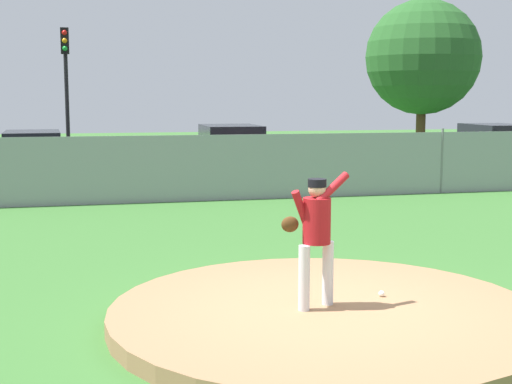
% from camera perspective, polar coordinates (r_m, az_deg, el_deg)
% --- Properties ---
extents(ground_plane, '(80.00, 80.00, 0.00)m').
position_cam_1_polar(ground_plane, '(14.01, -2.36, -3.04)').
color(ground_plane, '#386B2D').
extents(asphalt_strip, '(44.00, 7.00, 0.01)m').
position_cam_1_polar(asphalt_strip, '(22.33, -6.47, 0.90)').
color(asphalt_strip, '#2B2B2D').
rests_on(asphalt_strip, ground_plane).
extents(pitchers_mound, '(4.98, 4.98, 0.20)m').
position_cam_1_polar(pitchers_mound, '(8.34, 5.55, -9.79)').
color(pitchers_mound, '#99704C').
rests_on(pitchers_mound, ground_plane).
extents(pitcher_youth, '(0.82, 0.32, 1.55)m').
position_cam_1_polar(pitcher_youth, '(8.05, 4.81, -2.97)').
color(pitcher_youth, silver).
rests_on(pitcher_youth, pitchers_mound).
extents(baseball, '(0.07, 0.07, 0.07)m').
position_cam_1_polar(baseball, '(8.78, 10.06, -8.04)').
color(baseball, white).
rests_on(baseball, pitchers_mound).
extents(chainlink_fence, '(33.62, 0.07, 1.76)m').
position_cam_1_polar(chainlink_fence, '(17.80, -4.80, 1.92)').
color(chainlink_fence, gray).
rests_on(chainlink_fence, ground_plane).
extents(parked_car_champagne, '(1.96, 4.44, 1.68)m').
position_cam_1_polar(parked_car_champagne, '(25.76, 18.65, 3.22)').
color(parked_car_champagne, tan).
rests_on(parked_car_champagne, ground_plane).
extents(parked_car_burgundy, '(1.93, 4.61, 1.74)m').
position_cam_1_polar(parked_car_burgundy, '(22.22, -2.04, 3.06)').
color(parked_car_burgundy, maroon).
rests_on(parked_car_burgundy, ground_plane).
extents(parked_car_charcoal, '(1.97, 4.79, 1.60)m').
position_cam_1_polar(parked_car_charcoal, '(22.05, -17.47, 2.53)').
color(parked_car_charcoal, '#232328').
rests_on(parked_car_charcoal, ground_plane).
extents(traffic_cone_orange, '(0.40, 0.40, 0.55)m').
position_cam_1_polar(traffic_cone_orange, '(27.41, 9.87, 2.61)').
color(traffic_cone_orange, orange).
rests_on(traffic_cone_orange, asphalt_strip).
extents(traffic_light_near, '(0.28, 0.46, 5.00)m').
position_cam_1_polar(traffic_light_near, '(26.13, -15.02, 9.14)').
color(traffic_light_near, black).
rests_on(traffic_light_near, ground_plane).
extents(tree_leaning_west, '(5.19, 5.19, 7.00)m').
position_cam_1_polar(tree_leaning_west, '(33.57, 13.25, 10.48)').
color(tree_leaning_west, '#4C331E').
rests_on(tree_leaning_west, ground_plane).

